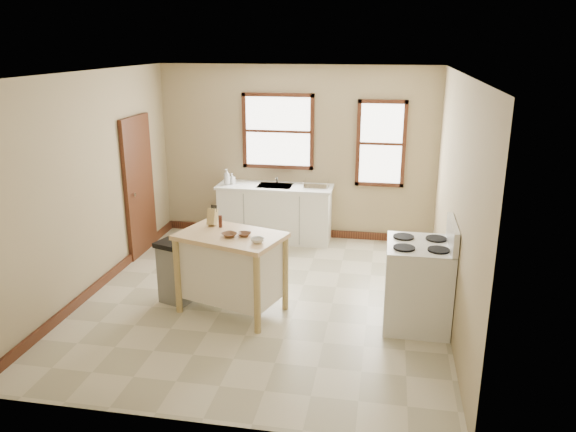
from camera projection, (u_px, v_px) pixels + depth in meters
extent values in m
plane|color=beige|center=(264.00, 298.00, 7.18)|extent=(5.00, 5.00, 0.00)
plane|color=white|center=(261.00, 73.00, 6.35)|extent=(5.00, 5.00, 0.00)
cube|color=tan|center=(296.00, 153.00, 9.11)|extent=(4.50, 0.04, 2.80)
cube|color=tan|center=(90.00, 184.00, 7.15)|extent=(0.04, 5.00, 2.80)
cube|color=tan|center=(455.00, 201.00, 6.38)|extent=(0.04, 5.00, 2.80)
cube|color=#34150E|center=(139.00, 186.00, 8.46)|extent=(0.06, 0.90, 2.10)
cube|color=#34150E|center=(296.00, 232.00, 9.49)|extent=(4.50, 0.04, 0.12)
cube|color=#34150E|center=(103.00, 281.00, 7.54)|extent=(0.04, 5.00, 0.12)
cylinder|color=silver|center=(277.00, 176.00, 9.16)|extent=(0.03, 0.03, 0.22)
imported|color=#B2B2B2|center=(227.00, 177.00, 9.04)|extent=(0.13, 0.13, 0.26)
imported|color=#B2B2B2|center=(232.00, 179.00, 9.10)|extent=(0.10, 0.10, 0.17)
cylinder|color=#451D12|center=(220.00, 221.00, 6.78)|extent=(0.05, 0.05, 0.15)
imported|color=brown|center=(229.00, 235.00, 6.48)|extent=(0.24, 0.24, 0.04)
imported|color=brown|center=(244.00, 234.00, 6.50)|extent=(0.16, 0.16, 0.04)
imported|color=silver|center=(257.00, 240.00, 6.29)|extent=(0.20, 0.20, 0.05)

